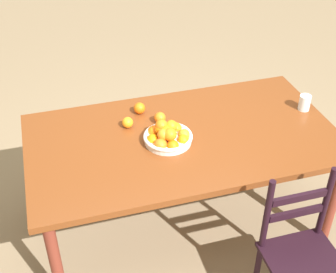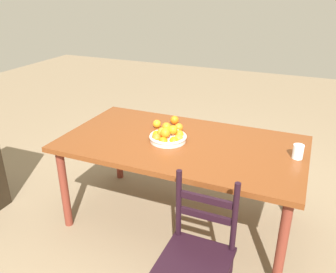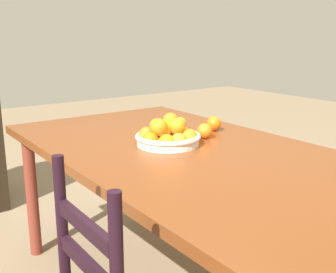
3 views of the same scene
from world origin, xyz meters
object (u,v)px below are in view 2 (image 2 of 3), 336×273
(chair_near_window, at_px, (197,257))
(orange_loose_1, at_px, (179,128))
(orange_loose_2, at_px, (157,124))
(drinking_glass, at_px, (298,152))
(orange_loose_0, at_px, (175,120))
(dining_table, at_px, (182,150))
(fruit_bowl, at_px, (168,136))

(chair_near_window, xyz_separation_m, orange_loose_1, (0.53, -1.02, 0.38))
(chair_near_window, bearing_deg, orange_loose_2, 126.01)
(chair_near_window, height_order, drinking_glass, chair_near_window)
(orange_loose_2, distance_m, drinking_glass, 1.20)
(drinking_glass, bearing_deg, orange_loose_0, -13.98)
(chair_near_window, bearing_deg, dining_table, 117.36)
(orange_loose_1, xyz_separation_m, orange_loose_2, (0.21, -0.01, -0.00))
(orange_loose_0, bearing_deg, fruit_bowl, 103.56)
(orange_loose_0, height_order, drinking_glass, drinking_glass)
(orange_loose_1, relative_size, drinking_glass, 0.71)
(orange_loose_2, bearing_deg, chair_near_window, 125.66)
(chair_near_window, bearing_deg, drinking_glass, 63.36)
(orange_loose_2, bearing_deg, drinking_glass, 173.82)
(chair_near_window, xyz_separation_m, fruit_bowl, (0.54, -0.80, 0.38))
(chair_near_window, height_order, orange_loose_2, chair_near_window)
(orange_loose_1, bearing_deg, chair_near_window, 117.27)
(drinking_glass, bearing_deg, orange_loose_2, -6.18)
(orange_loose_1, relative_size, orange_loose_2, 1.07)
(orange_loose_2, bearing_deg, fruit_bowl, 131.56)
(orange_loose_0, xyz_separation_m, drinking_glass, (-1.08, 0.27, 0.01))
(dining_table, bearing_deg, orange_loose_2, -31.82)
(dining_table, distance_m, orange_loose_0, 0.41)
(orange_loose_0, relative_size, orange_loose_2, 1.09)
(orange_loose_2, bearing_deg, orange_loose_1, 177.45)
(orange_loose_1, bearing_deg, orange_loose_2, -2.55)
(chair_near_window, relative_size, orange_loose_2, 13.07)
(orange_loose_0, height_order, orange_loose_2, orange_loose_0)
(chair_near_window, distance_m, drinking_glass, 1.08)
(drinking_glass, bearing_deg, fruit_bowl, 5.54)
(orange_loose_1, bearing_deg, orange_loose_0, -56.13)
(orange_loose_0, bearing_deg, dining_table, 120.95)
(orange_loose_1, height_order, orange_loose_2, orange_loose_1)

